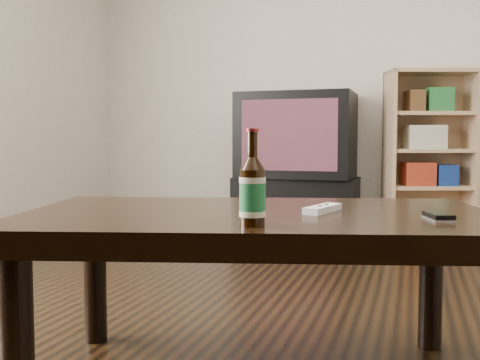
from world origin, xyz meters
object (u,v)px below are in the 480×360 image
(bookshelf, at_px, (428,147))
(beer_bottle, at_px, (252,192))
(phone, at_px, (438,217))
(remote, at_px, (323,209))
(tv_stand, at_px, (296,201))
(coffee_table, at_px, (258,234))
(tv, at_px, (297,135))

(bookshelf, bearing_deg, beer_bottle, -115.97)
(phone, relative_size, remote, 0.66)
(tv_stand, height_order, coffee_table, coffee_table)
(tv, height_order, beer_bottle, tv)
(tv, bearing_deg, bookshelf, 6.66)
(tv_stand, bearing_deg, bookshelf, 6.58)
(phone, bearing_deg, beer_bottle, -169.22)
(tv_stand, bearing_deg, coffee_table, -79.43)
(tv_stand, xyz_separation_m, remote, (0.67, -2.91, 0.30))
(tv, bearing_deg, remote, -76.02)
(tv_stand, distance_m, coffee_table, 3.00)
(phone, xyz_separation_m, remote, (-0.30, 0.07, 0.00))
(bookshelf, height_order, beer_bottle, bookshelf)
(bookshelf, relative_size, phone, 10.73)
(phone, bearing_deg, bookshelf, 70.99)
(coffee_table, relative_size, beer_bottle, 6.43)
(beer_bottle, distance_m, remote, 0.33)
(beer_bottle, bearing_deg, phone, 29.19)
(coffee_table, distance_m, remote, 0.19)
(tv, distance_m, remote, 3.00)
(bookshelf, xyz_separation_m, beer_bottle, (-0.45, -3.31, -0.07))
(coffee_table, xyz_separation_m, remote, (0.17, 0.03, 0.07))
(tv, xyz_separation_m, coffee_table, (0.50, -2.95, -0.30))
(beer_bottle, height_order, remote, beer_bottle)
(coffee_table, relative_size, remote, 8.45)
(tv_stand, distance_m, remote, 3.00)
(bookshelf, distance_m, remote, 3.03)
(bookshelf, bearing_deg, tv_stand, 167.27)
(phone, bearing_deg, coffee_table, 157.61)
(tv_stand, bearing_deg, tv, -90.00)
(bookshelf, height_order, coffee_table, bookshelf)
(tv, bearing_deg, beer_bottle, -79.17)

